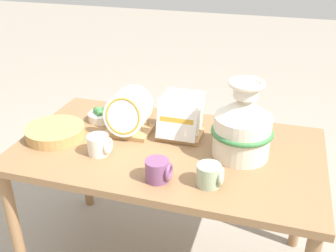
# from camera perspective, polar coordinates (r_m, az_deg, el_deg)

# --- Properties ---
(display_table) EXTENTS (1.42, 0.81, 0.75)m
(display_table) POSITION_cam_1_polar(r_m,az_deg,el_deg) (1.89, 0.00, -5.28)
(display_table) COLOR olive
(display_table) RESTS_ON ground_plane
(ceramic_vase) EXTENTS (0.28, 0.28, 0.36)m
(ceramic_vase) POSITION_cam_1_polar(r_m,az_deg,el_deg) (1.74, 10.77, 0.11)
(ceramic_vase) COLOR silver
(ceramic_vase) RESTS_ON display_table
(dish_rack_round_plates) EXTENTS (0.21, 0.20, 0.22)m
(dish_rack_round_plates) POSITION_cam_1_polar(r_m,az_deg,el_deg) (1.94, -5.79, 0.97)
(dish_rack_round_plates) COLOR tan
(dish_rack_round_plates) RESTS_ON display_table
(dish_rack_square_plates) EXTENTS (0.21, 0.20, 0.21)m
(dish_rack_square_plates) POSITION_cam_1_polar(r_m,az_deg,el_deg) (1.91, 1.82, 0.30)
(dish_rack_square_plates) COLOR tan
(dish_rack_square_plates) RESTS_ON display_table
(wicker_charger_stack) EXTENTS (0.29, 0.29, 0.05)m
(wicker_charger_stack) POSITION_cam_1_polar(r_m,az_deg,el_deg) (2.00, -16.06, -0.84)
(wicker_charger_stack) COLOR tan
(wicker_charger_stack) RESTS_ON display_table
(mug_cream_glaze) EXTENTS (0.11, 0.10, 0.09)m
(mug_cream_glaze) POSITION_cam_1_polar(r_m,az_deg,el_deg) (1.80, -9.94, -2.72)
(mug_cream_glaze) COLOR silver
(mug_cream_glaze) RESTS_ON display_table
(mug_plum_glaze) EXTENTS (0.11, 0.10, 0.09)m
(mug_plum_glaze) POSITION_cam_1_polar(r_m,az_deg,el_deg) (1.60, -1.43, -6.45)
(mug_plum_glaze) COLOR #7A4770
(mug_plum_glaze) RESTS_ON display_table
(mug_sage_glaze) EXTENTS (0.11, 0.10, 0.09)m
(mug_sage_glaze) POSITION_cam_1_polar(r_m,az_deg,el_deg) (1.58, 6.10, -7.11)
(mug_sage_glaze) COLOR #9EB28E
(mug_sage_glaze) RESTS_ON display_table
(fruit_bowl) EXTENTS (0.13, 0.13, 0.08)m
(fruit_bowl) POSITION_cam_1_polar(r_m,az_deg,el_deg) (2.11, -9.71, 1.52)
(fruit_bowl) COLOR white
(fruit_bowl) RESTS_ON display_table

